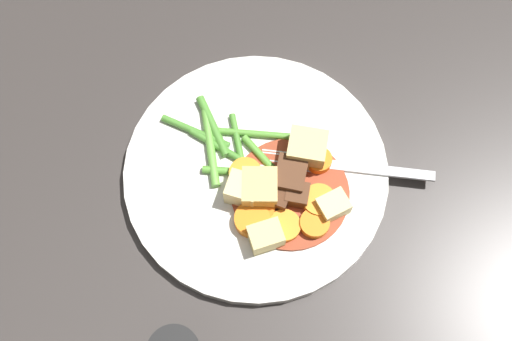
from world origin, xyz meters
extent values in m
plane|color=#383330|center=(0.00, 0.00, 0.00)|extent=(3.00, 3.00, 0.00)
cylinder|color=white|center=(0.00, 0.00, 0.01)|extent=(0.27, 0.27, 0.01)
cylinder|color=#93381E|center=(0.04, 0.01, 0.01)|extent=(0.12, 0.12, 0.00)
cylinder|color=orange|center=(0.08, 0.01, 0.02)|extent=(0.04, 0.04, 0.01)
cylinder|color=orange|center=(0.04, -0.02, 0.02)|extent=(0.04, 0.04, 0.01)
cylinder|color=orange|center=(0.04, -0.03, 0.02)|extent=(0.04, 0.04, 0.01)
cylinder|color=orange|center=(0.06, 0.03, 0.02)|extent=(0.05, 0.05, 0.01)
cylinder|color=orange|center=(0.03, 0.06, 0.02)|extent=(0.03, 0.03, 0.01)
cylinder|color=orange|center=(0.06, -0.01, 0.02)|extent=(0.04, 0.04, 0.01)
cylinder|color=orange|center=(0.00, -0.01, 0.02)|extent=(0.04, 0.04, 0.01)
cube|color=#E5CC7A|center=(0.06, -0.03, 0.02)|extent=(0.03, 0.04, 0.02)
cube|color=#EAD68C|center=(0.01, -0.02, 0.03)|extent=(0.04, 0.04, 0.03)
cube|color=#EAD68C|center=(0.08, 0.04, 0.02)|extent=(0.03, 0.03, 0.02)
cube|color=#DBBC6B|center=(0.02, -0.01, 0.03)|extent=(0.05, 0.05, 0.03)
cube|color=#E5CC7A|center=(0.02, 0.05, 0.03)|extent=(0.05, 0.05, 0.03)
cube|color=#56331E|center=(0.05, 0.02, 0.02)|extent=(0.03, 0.03, 0.02)
cube|color=#56331E|center=(0.03, 0.02, 0.03)|extent=(0.05, 0.05, 0.02)
cube|color=#4C2B19|center=(0.03, 0.00, 0.02)|extent=(0.04, 0.04, 0.02)
cylinder|color=#4C8E33|center=(-0.06, -0.01, 0.02)|extent=(0.07, 0.02, 0.01)
cylinder|color=#599E38|center=(-0.01, -0.02, 0.02)|extent=(0.04, 0.05, 0.01)
cylinder|color=#599E38|center=(0.00, 0.01, 0.02)|extent=(0.07, 0.01, 0.01)
cylinder|color=#4C8E33|center=(-0.07, -0.03, 0.02)|extent=(0.07, 0.04, 0.01)
cylinder|color=#599E38|center=(-0.03, 0.02, 0.02)|extent=(0.06, 0.07, 0.01)
cylinder|color=#66AD42|center=(-0.04, -0.02, 0.02)|extent=(0.08, 0.04, 0.01)
cylinder|color=#4C8E33|center=(-0.04, -0.01, 0.02)|extent=(0.08, 0.04, 0.01)
cylinder|color=#4C8E33|center=(-0.03, 0.00, 0.02)|extent=(0.07, 0.03, 0.01)
cube|color=silver|center=(0.07, 0.10, 0.02)|extent=(0.08, 0.09, 0.00)
cube|color=silver|center=(0.02, 0.05, 0.02)|extent=(0.03, 0.03, 0.00)
cylinder|color=silver|center=(0.00, 0.03, 0.02)|extent=(0.03, 0.03, 0.00)
cylinder|color=silver|center=(0.00, 0.03, 0.02)|extent=(0.03, 0.03, 0.00)
cylinder|color=silver|center=(0.01, 0.02, 0.02)|extent=(0.03, 0.03, 0.00)
cylinder|color=silver|center=(0.01, 0.02, 0.02)|extent=(0.03, 0.03, 0.00)
camera|label=1|loc=(0.20, -0.14, 0.63)|focal=46.75mm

